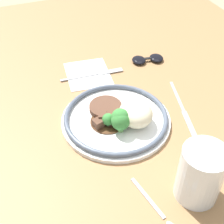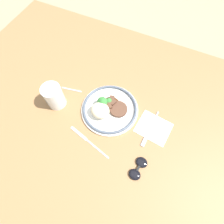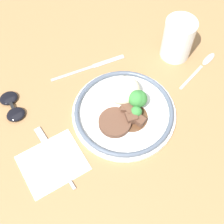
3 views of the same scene
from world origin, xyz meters
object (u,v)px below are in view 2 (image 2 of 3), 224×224
object	(u,v)px
knife	(88,141)
spoon	(59,87)
sunglasses	(138,168)
juice_glass	(55,97)
fork	(149,132)
plate	(108,108)

from	to	relation	value
knife	spoon	world-z (taller)	spoon
sunglasses	juice_glass	bearing A→B (deg)	-5.78
knife	spoon	size ratio (longest dim) A/B	1.29
knife	sunglasses	bearing A→B (deg)	-169.63
juice_glass	fork	world-z (taller)	juice_glass
sunglasses	spoon	bearing A→B (deg)	-12.87
spoon	sunglasses	world-z (taller)	sunglasses
fork	knife	size ratio (longest dim) A/B	0.87
juice_glass	fork	distance (m)	0.44
juice_glass	fork	xyz separation A→B (m)	(-0.44, -0.04, -0.05)
knife	sunglasses	xyz separation A→B (m)	(-0.23, 0.02, 0.01)
plate	juice_glass	xyz separation A→B (m)	(0.23, 0.06, 0.03)
plate	fork	distance (m)	0.21
plate	spoon	bearing A→B (deg)	-2.98
plate	sunglasses	bearing A→B (deg)	139.97
juice_glass	spoon	world-z (taller)	juice_glass
sunglasses	knife	bearing A→B (deg)	5.15
spoon	knife	bearing A→B (deg)	133.94
juice_glass	fork	bearing A→B (deg)	-174.34
knife	fork	bearing A→B (deg)	-132.12
knife	sunglasses	size ratio (longest dim) A/B	2.06
juice_glass	fork	size ratio (longest dim) A/B	0.64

